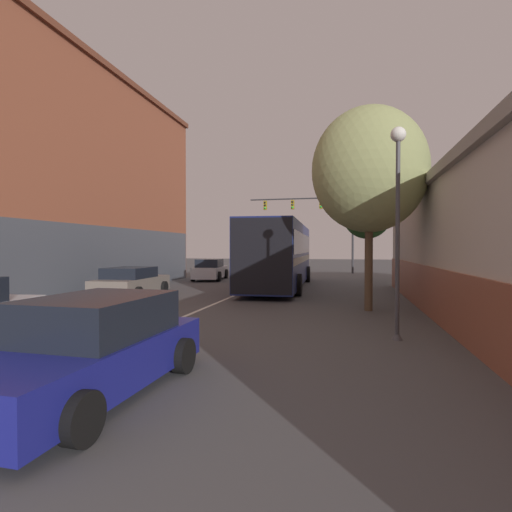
{
  "coord_description": "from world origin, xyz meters",
  "views": [
    {
      "loc": [
        4.95,
        -0.11,
        2.13
      ],
      "look_at": [
        0.56,
        19.09,
        1.75
      ],
      "focal_mm": 28.0,
      "sensor_mm": 36.0,
      "label": 1
    }
  ],
  "objects": [
    {
      "name": "lane_center_line",
      "position": [
        0.0,
        19.41,
        0.0
      ],
      "size": [
        0.14,
        50.82,
        0.01
      ],
      "color": "silver",
      "rests_on": "ground_plane"
    },
    {
      "name": "building_left_brick",
      "position": [
        -10.58,
        16.46,
        5.7
      ],
      "size": [
        8.54,
        21.45,
        11.16
      ],
      "color": "#995138",
      "rests_on": "ground_plane"
    },
    {
      "name": "bus",
      "position": [
        1.37,
        21.31,
        1.92
      ],
      "size": [
        3.25,
        12.11,
        3.42
      ],
      "rotation": [
        0.0,
        0.0,
        1.61
      ],
      "color": "navy",
      "rests_on": "ground_plane"
    },
    {
      "name": "hatchback_foreground",
      "position": [
        1.3,
        5.0,
        0.66
      ],
      "size": [
        2.1,
        4.22,
        1.41
      ],
      "rotation": [
        0.0,
        0.0,
        1.55
      ],
      "color": "navy",
      "rests_on": "ground_plane"
    },
    {
      "name": "parked_car_left_near",
      "position": [
        -4.3,
        15.74,
        0.63
      ],
      "size": [
        2.26,
        4.4,
        1.3
      ],
      "rotation": [
        0.0,
        0.0,
        1.63
      ],
      "color": "slate",
      "rests_on": "ground_plane"
    },
    {
      "name": "parked_car_left_mid",
      "position": [
        -4.08,
        25.46,
        0.68
      ],
      "size": [
        2.35,
        4.52,
        1.42
      ],
      "rotation": [
        0.0,
        0.0,
        1.71
      ],
      "color": "silver",
      "rests_on": "ground_plane"
    },
    {
      "name": "traffic_signal_gantry",
      "position": [
        2.44,
        34.8,
        5.08
      ],
      "size": [
        9.04,
        0.36,
        6.79
      ],
      "color": "#333338",
      "rests_on": "ground_plane"
    },
    {
      "name": "street_lamp",
      "position": [
        6.09,
        9.64,
        3.06
      ],
      "size": [
        0.35,
        0.35,
        4.94
      ],
      "color": "#47474C",
      "rests_on": "ground_plane"
    },
    {
      "name": "street_tree_near",
      "position": [
        5.67,
        13.99,
        4.79
      ],
      "size": [
        3.88,
        3.49,
        6.94
      ],
      "color": "brown",
      "rests_on": "ground_plane"
    },
    {
      "name": "street_tree_far",
      "position": [
        6.23,
        27.29,
        4.6
      ],
      "size": [
        3.34,
        3.01,
        6.44
      ],
      "color": "#3D2D1E",
      "rests_on": "ground_plane"
    }
  ]
}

